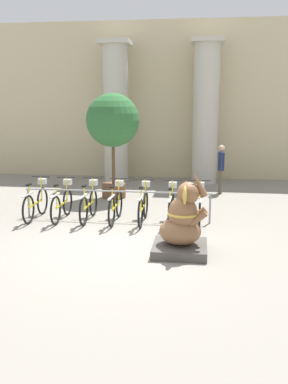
# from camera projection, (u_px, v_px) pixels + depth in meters

# --- Properties ---
(ground_plane) EXTENTS (60.00, 60.00, 0.00)m
(ground_plane) POSITION_uv_depth(u_px,v_px,m) (125.00, 246.00, 8.90)
(ground_plane) COLOR gray
(building_facade) EXTENTS (20.00, 0.20, 6.00)m
(building_facade) POSITION_uv_depth(u_px,v_px,m) (163.00, 101.00, 16.64)
(building_facade) COLOR #C6B78E
(building_facade) RESTS_ON ground_plane
(column_left) EXTENTS (1.15, 1.15, 5.16)m
(column_left) POSITION_uv_depth(u_px,v_px,m) (116.00, 111.00, 15.96)
(column_left) COLOR #BCB7A8
(column_left) RESTS_ON ground_plane
(column_right) EXTENTS (1.15, 1.15, 5.16)m
(column_right) POSITION_uv_depth(u_px,v_px,m) (206.00, 111.00, 15.53)
(column_right) COLOR #BCB7A8
(column_right) RESTS_ON ground_plane
(bike_rack) EXTENTS (4.76, 0.05, 0.77)m
(bike_rack) POSITION_uv_depth(u_px,v_px,m) (117.00, 196.00, 10.74)
(bike_rack) COLOR gray
(bike_rack) RESTS_ON ground_plane
(bicycle_0) EXTENTS (0.48, 1.68, 1.04)m
(bicycle_0) POSITION_uv_depth(u_px,v_px,m) (36.00, 203.00, 10.94)
(bicycle_0) COLOR black
(bicycle_0) RESTS_ON ground_plane
(bicycle_1) EXTENTS (0.48, 1.68, 1.04)m
(bicycle_1) POSITION_uv_depth(u_px,v_px,m) (62.00, 203.00, 10.84)
(bicycle_1) COLOR black
(bicycle_1) RESTS_ON ground_plane
(bicycle_2) EXTENTS (0.48, 1.68, 1.04)m
(bicycle_2) POSITION_uv_depth(u_px,v_px,m) (89.00, 204.00, 10.77)
(bicycle_2) COLOR black
(bicycle_2) RESTS_ON ground_plane
(bicycle_3) EXTENTS (0.48, 1.68, 1.04)m
(bicycle_3) POSITION_uv_depth(u_px,v_px,m) (116.00, 205.00, 10.66)
(bicycle_3) COLOR black
(bicycle_3) RESTS_ON ground_plane
(bicycle_4) EXTENTS (0.48, 1.68, 1.04)m
(bicycle_4) POSITION_uv_depth(u_px,v_px,m) (143.00, 206.00, 10.58)
(bicycle_4) COLOR black
(bicycle_4) RESTS_ON ground_plane
(bicycle_5) EXTENTS (0.48, 1.68, 1.04)m
(bicycle_5) POSITION_uv_depth(u_px,v_px,m) (171.00, 207.00, 10.45)
(bicycle_5) COLOR black
(bicycle_5) RESTS_ON ground_plane
(bicycle_6) EXTENTS (0.48, 1.68, 1.04)m
(bicycle_6) POSITION_uv_depth(u_px,v_px,m) (200.00, 208.00, 10.41)
(bicycle_6) COLOR black
(bicycle_6) RESTS_ON ground_plane
(elephant_statue) EXTENTS (1.06, 1.06, 1.68)m
(elephant_statue) POSITION_uv_depth(u_px,v_px,m) (182.00, 226.00, 8.35)
(elephant_statue) COLOR #4C4742
(elephant_statue) RESTS_ON ground_plane
(person_pedestrian) EXTENTS (0.21, 0.47, 1.59)m
(person_pedestrian) POSITION_uv_depth(u_px,v_px,m) (221.00, 165.00, 13.90)
(person_pedestrian) COLOR brown
(person_pedestrian) RESTS_ON ground_plane
(potted_tree) EXTENTS (1.63, 1.63, 3.23)m
(potted_tree) POSITION_uv_depth(u_px,v_px,m) (113.00, 124.00, 13.01)
(potted_tree) COLOR brown
(potted_tree) RESTS_ON ground_plane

